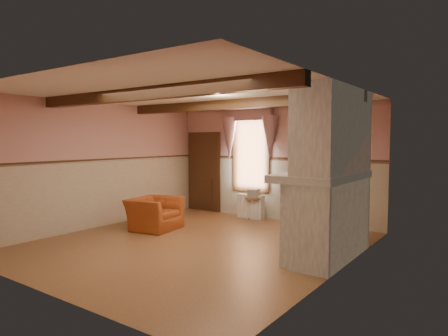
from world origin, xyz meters
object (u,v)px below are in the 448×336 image
Objects in this scene: armchair at (155,214)px; mantel_clock at (339,164)px; side_table at (255,208)px; radiator at (251,207)px; oil_lamp at (329,163)px; bowl at (318,171)px.

mantel_clock is (3.78, 0.92, 1.17)m from armchair.
radiator is at bearing 180.00° from side_table.
oil_lamp reaches higher than armchair.
side_table is 3.15m from mantel_clock.
mantel_clock is at bearing 90.00° from oil_lamp.
mantel_clock reaches higher than armchair.
radiator is at bearing 139.44° from bowl.
side_table is 0.79× the size of radiator.
bowl is 1.10× the size of oil_lamp.
side_table is 1.79× the size of bowl.
side_table is at bearing 144.73° from oil_lamp.
radiator is 3.23m from mantel_clock.
armchair is at bearing -173.53° from oil_lamp.
bowl is (3.78, -0.05, 1.11)m from armchair.
armchair reaches higher than radiator.
armchair is 2.50m from radiator.
side_table is (1.21, 2.24, -0.07)m from armchair.
radiator is (-0.11, 0.00, 0.02)m from side_table.
armchair is 4.43× the size of mantel_clock.
armchair is at bearing -115.89° from radiator.
radiator is 3.71m from bowl.
armchair is at bearing -166.37° from mantel_clock.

